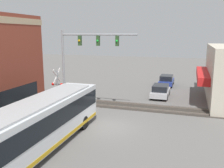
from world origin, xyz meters
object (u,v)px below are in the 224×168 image
Objects in this scene: parked_car_silver at (161,91)px; parked_car_blue at (166,81)px; city_bus at (39,123)px; crossing_signal at (57,84)px.

parked_car_silver is 1.00× the size of parked_car_blue.
parked_car_blue is at bearing -13.72° from city_bus.
parked_car_silver is at bearing -19.35° from city_bus.
city_bus is at bearing -157.29° from crossing_signal.
parked_car_silver is (15.38, -5.40, -1.06)m from city_bus.
city_bus is 16.33m from parked_car_silver.
crossing_signal reaches higher than parked_car_silver.
parked_car_silver is at bearing -51.18° from crossing_signal.
parked_car_blue reaches higher than parked_car_silver.
crossing_signal is at bearing 22.71° from city_bus.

